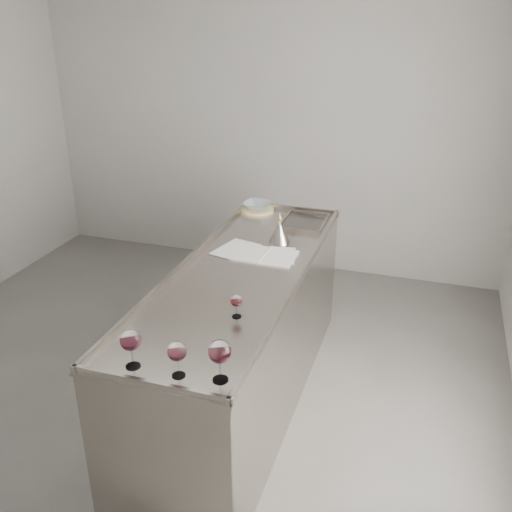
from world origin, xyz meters
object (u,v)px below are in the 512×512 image
(counter, at_px, (242,337))
(wine_glass_right, at_px, (220,353))
(wine_glass_middle, at_px, (177,352))
(wine_funnel, at_px, (279,233))
(notebook, at_px, (265,256))
(wine_glass_left, at_px, (131,341))
(ceramic_bowl, at_px, (257,205))
(wine_glass_small, at_px, (236,302))

(counter, height_order, wine_glass_right, wine_glass_right)
(wine_glass_middle, bearing_deg, counter, 94.68)
(counter, distance_m, wine_funnel, 0.75)
(notebook, distance_m, wine_funnel, 0.26)
(wine_glass_left, relative_size, wine_glass_right, 0.95)
(wine_glass_left, bearing_deg, wine_glass_middle, -0.00)
(wine_glass_middle, height_order, notebook, wine_glass_middle)
(wine_glass_right, distance_m, ceramic_bowl, 2.20)
(counter, bearing_deg, wine_glass_small, -73.06)
(counter, bearing_deg, ceramic_bowl, 102.62)
(notebook, bearing_deg, counter, -104.30)
(notebook, bearing_deg, wine_glass_small, -82.62)
(wine_glass_middle, xyz_separation_m, wine_funnel, (0.01, 1.60, -0.06))
(wine_glass_middle, relative_size, wine_glass_right, 0.86)
(wine_funnel, bearing_deg, wine_glass_left, -98.27)
(wine_funnel, bearing_deg, wine_glass_middle, -90.27)
(wine_glass_left, xyz_separation_m, wine_glass_small, (0.29, 0.56, -0.05))
(wine_glass_middle, distance_m, notebook, 1.35)
(counter, xyz_separation_m, wine_funnel, (0.10, 0.52, 0.53))
(wine_glass_small, bearing_deg, ceramic_bowl, 104.04)
(wine_glass_small, distance_m, notebook, 0.79)
(counter, distance_m, wine_glass_left, 1.24)
(wine_glass_right, relative_size, wine_funnel, 0.92)
(wine_glass_right, bearing_deg, counter, 104.61)
(ceramic_bowl, bearing_deg, wine_glass_small, -75.96)
(wine_glass_right, xyz_separation_m, wine_glass_small, (-0.12, 0.54, -0.05))
(wine_funnel, bearing_deg, notebook, -95.33)
(counter, bearing_deg, wine_glass_middle, -85.32)
(wine_glass_left, distance_m, wine_funnel, 1.62)
(wine_glass_right, distance_m, notebook, 1.34)
(wine_glass_left, relative_size, wine_glass_small, 1.50)
(wine_glass_left, bearing_deg, wine_glass_small, 62.37)
(counter, height_order, notebook, counter)
(wine_glass_small, relative_size, notebook, 0.32)
(wine_glass_left, relative_size, notebook, 0.48)
(wine_glass_small, distance_m, ceramic_bowl, 1.65)
(wine_glass_right, bearing_deg, wine_glass_small, 102.31)
(wine_glass_small, xyz_separation_m, ceramic_bowl, (-0.40, 1.60, -0.04))
(wine_glass_small, height_order, notebook, wine_glass_small)
(wine_glass_small, bearing_deg, wine_glass_right, -77.69)
(wine_glass_right, bearing_deg, ceramic_bowl, 103.61)
(wine_glass_middle, bearing_deg, wine_funnel, 89.73)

